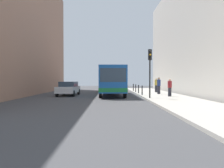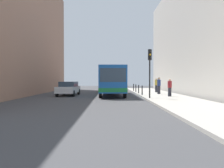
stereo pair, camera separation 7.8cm
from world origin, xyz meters
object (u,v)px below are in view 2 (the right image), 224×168
(bus, at_px, (112,79))
(bollard_near, at_px, (142,90))
(traffic_light, at_px, (150,64))
(car_beside_bus, at_px, (69,88))
(car_behind_bus, at_px, (108,86))
(pedestrian_mid_sidewalk, at_px, (159,86))
(bollard_far, at_px, (136,88))
(pedestrian_near_signal, at_px, (170,88))
(bollard_mid, at_px, (139,89))
(bollard_farthest, at_px, (134,87))
(pedestrian_far_sidewalk, at_px, (156,85))

(bus, relative_size, bollard_near, 11.62)
(bus, height_order, traffic_light, traffic_light)
(bus, relative_size, car_beside_bus, 2.46)
(car_beside_bus, relative_size, car_behind_bus, 1.00)
(car_beside_bus, relative_size, bollard_near, 4.72)
(traffic_light, distance_m, pedestrian_mid_sidewalk, 6.07)
(bollard_near, bearing_deg, bus, 144.48)
(traffic_light, xyz_separation_m, bollard_far, (-0.10, 9.47, -2.38))
(bollard_near, xyz_separation_m, pedestrian_mid_sidewalk, (2.03, 1.55, 0.43))
(bus, relative_size, bollard_far, 11.62)
(car_behind_bus, bearing_deg, pedestrian_mid_sidewalk, 116.35)
(pedestrian_near_signal, bearing_deg, bollard_near, 13.44)
(bus, distance_m, bollard_mid, 3.30)
(car_behind_bus, distance_m, bollard_near, 11.75)
(car_behind_bus, xyz_separation_m, traffic_light, (3.59, -15.08, 2.22))
(bollard_mid, relative_size, bollard_far, 1.00)
(car_behind_bus, height_order, bollard_farthest, car_behind_bus)
(bollard_near, xyz_separation_m, bollard_far, (0.00, 5.61, 0.00))
(car_beside_bus, bearing_deg, pedestrian_near_signal, 164.02)
(pedestrian_mid_sidewalk, distance_m, pedestrian_far_sidewalk, 3.46)
(pedestrian_near_signal, bearing_deg, pedestrian_mid_sidewalk, -32.03)
(bollard_far, distance_m, pedestrian_near_signal, 7.90)
(bus, distance_m, bollard_farthest, 7.04)
(pedestrian_near_signal, bearing_deg, traffic_light, 94.99)
(bus, relative_size, pedestrian_mid_sidewalk, 6.15)
(car_beside_bus, distance_m, traffic_light, 9.66)
(bus, height_order, bollard_far, bus)
(car_behind_bus, xyz_separation_m, pedestrian_mid_sidewalk, (5.52, -9.67, 0.27))
(car_behind_bus, height_order, bollard_mid, car_behind_bus)
(pedestrian_mid_sidewalk, bearing_deg, bus, 27.70)
(bollard_mid, xyz_separation_m, bollard_far, (0.00, 2.81, 0.00))
(pedestrian_near_signal, bearing_deg, car_behind_bus, -12.60)
(bus, height_order, bollard_mid, bus)
(car_beside_bus, bearing_deg, bollard_far, -148.69)
(traffic_light, height_order, bollard_far, traffic_light)
(pedestrian_mid_sidewalk, bearing_deg, pedestrian_far_sidewalk, -62.25)
(car_behind_bus, bearing_deg, bollard_farthest, 137.89)
(bus, relative_size, bollard_mid, 11.62)
(pedestrian_mid_sidewalk, bearing_deg, pedestrian_near_signal, 128.93)
(car_beside_bus, height_order, pedestrian_far_sidewalk, pedestrian_far_sidewalk)
(car_beside_bus, bearing_deg, traffic_light, 148.46)
(car_beside_bus, distance_m, car_behind_bus, 10.65)
(car_beside_bus, xyz_separation_m, car_behind_bus, (4.18, 9.79, 0.00))
(bollard_mid, bearing_deg, pedestrian_far_sidewalk, 41.74)
(car_behind_bus, height_order, pedestrian_near_signal, pedestrian_near_signal)
(car_behind_bus, xyz_separation_m, bollard_far, (3.49, -5.61, -0.16))
(traffic_light, xyz_separation_m, bollard_mid, (-0.10, 6.67, -2.38))
(bollard_near, distance_m, pedestrian_far_sidewalk, 5.57)
(bollard_farthest, height_order, pedestrian_near_signal, pedestrian_near_signal)
(bollard_farthest, bearing_deg, pedestrian_mid_sidewalk, -73.55)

